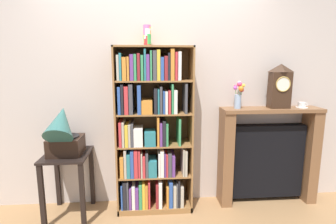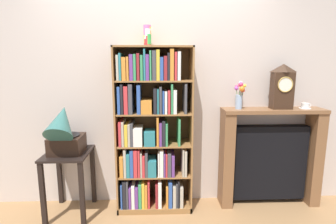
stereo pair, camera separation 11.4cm
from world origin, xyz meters
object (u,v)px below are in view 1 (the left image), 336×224
Objects in this scene: cup_stack at (147,36)px; teacup_with_saucer at (302,105)px; flower_vase at (239,95)px; side_table_left at (68,170)px; bookshelf at (151,135)px; fireplace_mantel at (267,156)px; mantel_clock at (280,86)px; gramophone at (63,132)px.

teacup_with_saucer is at bearing -0.49° from cup_stack.
flower_vase is (0.99, -0.01, -0.62)m from cup_stack.
cup_stack is at bearing 9.42° from side_table_left.
flower_vase is 0.75m from teacup_with_saucer.
cup_stack is at bearing 179.51° from teacup_with_saucer.
bookshelf is 1.39m from fireplace_mantel.
side_table_left is (-0.85, -0.14, -1.38)m from cup_stack.
bookshelf is at bearing -178.33° from mantel_clock.
flower_vase is (1.84, 0.13, 0.77)m from side_table_left.
cup_stack is 0.72× the size of flower_vase.
side_table_left is at bearing -175.93° from flower_vase.
flower_vase is at bearing 6.10° from gramophone.
gramophone is at bearing -174.48° from fireplace_mantel.
teacup_with_saucer is at bearing 2.80° from side_table_left.
teacup_with_saucer is at bearing 1.48° from bookshelf.
fireplace_mantel is (2.22, 0.21, -0.39)m from gramophone.
bookshelf is 1.73m from teacup_with_saucer.
flower_vase is (-0.46, 0.01, -0.09)m from mantel_clock.
fireplace_mantel is at bearing 2.84° from bookshelf.
bookshelf reaches higher than mantel_clock.
flower_vase is at bearing 4.07° from side_table_left.
bookshelf reaches higher than teacup_with_saucer.
fireplace_mantel is 2.31× the size of mantel_clock.
cup_stack is 0.37× the size of gramophone.
cup_stack reaches higher than bookshelf.
bookshelf is 8.37× the size of cup_stack.
side_table_left is 2.66m from teacup_with_saucer.
bookshelf is 0.94m from side_table_left.
teacup_with_saucer reaches higher than fireplace_mantel.
flower_vase reaches higher than gramophone.
fireplace_mantel is 3.77× the size of flower_vase.
mantel_clock is 1.63× the size of flower_vase.
gramophone reaches higher than teacup_with_saucer.
teacup_with_saucer is at bearing -0.39° from flower_vase.
side_table_left is at bearing -174.64° from bookshelf.
side_table_left is 5.20× the size of teacup_with_saucer.
fireplace_mantel is 8.45× the size of teacup_with_saucer.
mantel_clock reaches higher than side_table_left.
fireplace_mantel is (1.38, 0.01, -1.34)m from cup_stack.
teacup_with_saucer reaches higher than side_table_left.
gramophone is at bearing -166.31° from cup_stack.
cup_stack is 1.29m from gramophone.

